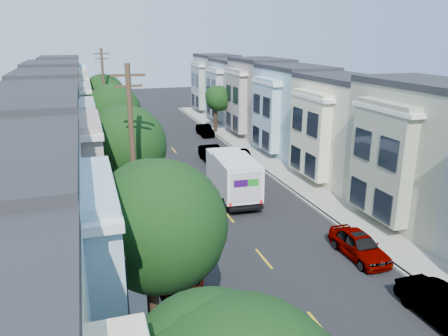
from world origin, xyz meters
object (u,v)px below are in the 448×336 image
object	(u,v)px
parked_left_c	(174,265)
parked_right_b	(359,245)
parked_left_d	(139,181)
parked_right_c	(242,158)
lead_sedan	(212,154)
parked_right_d	(205,130)
fedex_truck	(233,175)
parked_right_a	(443,308)
utility_pole_far	(105,98)
tree_b	(158,227)
tree_c	(125,146)
tree_far_r	(218,99)
tree_e	(103,95)
utility_pole_near	(134,166)
tree_d	(112,112)

from	to	relation	value
parked_left_c	parked_right_b	bearing A→B (deg)	-6.61
parked_left_d	parked_right_c	xyz separation A→B (m)	(9.80, 4.18, -0.09)
lead_sedan	parked_right_d	distance (m)	11.30
fedex_truck	parked_right_a	distance (m)	16.67
fedex_truck	parked_right_d	world-z (taller)	fedex_truck
utility_pole_far	parked_right_c	size ratio (longest dim) A/B	2.54
parked_right_a	parked_right_d	size ratio (longest dim) A/B	1.09
fedex_truck	parked_left_c	size ratio (longest dim) A/B	1.44
parked_left_c	parked_left_d	xyz separation A→B (m)	(0.00, 13.12, 0.11)
fedex_truck	parked_right_d	distance (m)	20.90
parked_left_c	tree_b	bearing A→B (deg)	-106.41
tree_b	utility_pole_far	size ratio (longest dim) A/B	0.74
parked_left_c	parked_right_d	world-z (taller)	same
lead_sedan	parked_right_c	size ratio (longest dim) A/B	1.13
tree_c	tree_far_r	world-z (taller)	tree_c
tree_c	utility_pole_far	bearing A→B (deg)	89.99
tree_c	tree_far_r	bearing A→B (deg)	61.88
parked_right_d	tree_far_r	bearing A→B (deg)	33.51
tree_c	utility_pole_far	distance (m)	21.73
tree_e	parked_right_d	size ratio (longest dim) A/B	1.92
utility_pole_near	parked_right_a	bearing A→B (deg)	-39.31
parked_right_b	parked_right_d	size ratio (longest dim) A/B	1.13
tree_e	tree_c	bearing A→B (deg)	-90.00
tree_far_r	parked_right_d	xyz separation A→B (m)	(-1.99, -1.32, -3.43)
tree_e	parked_right_a	bearing A→B (deg)	-73.78
parked_left_d	parked_right_d	world-z (taller)	parked_left_d
tree_c	parked_left_c	distance (m)	8.12
tree_c	tree_e	size ratio (longest dim) A/B	1.03
tree_b	parked_right_d	xyz separation A→B (m)	(11.20, 34.88, -4.40)
tree_b	tree_d	distance (m)	22.18
parked_right_a	parked_right_b	bearing A→B (deg)	89.32
tree_d	parked_right_b	bearing A→B (deg)	-58.49
tree_c	parked_right_c	xyz separation A→B (m)	(11.20, 10.73, -4.54)
lead_sedan	parked_right_b	size ratio (longest dim) A/B	1.03
utility_pole_near	lead_sedan	bearing A→B (deg)	61.98
tree_c	lead_sedan	distance (m)	15.80
parked_left_d	parked_right_c	bearing A→B (deg)	27.64
tree_c	utility_pole_near	bearing A→B (deg)	-89.97
tree_b	tree_far_r	distance (m)	38.55
utility_pole_far	fedex_truck	distance (m)	20.69
utility_pole_far	fedex_truck	world-z (taller)	utility_pole_far
tree_b	tree_d	size ratio (longest dim) A/B	0.96
utility_pole_far	lead_sedan	world-z (taller)	utility_pole_far
tree_d	parked_right_a	distance (m)	27.00
tree_b	parked_left_c	world-z (taller)	tree_b
tree_b	parked_right_a	world-z (taller)	tree_b
tree_far_r	parked_left_c	size ratio (longest dim) A/B	1.23
tree_far_r	parked_right_a	xyz separation A→B (m)	(-1.99, -38.13, -3.38)
tree_c	tree_d	world-z (taller)	tree_d
tree_b	tree_far_r	xyz separation A→B (m)	(13.20, 36.21, -0.97)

